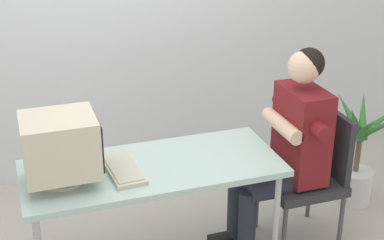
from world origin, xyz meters
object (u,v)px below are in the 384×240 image
Objects in this scene: crt_monitor at (61,146)px; office_chair at (311,171)px; desk at (153,174)px; potted_plant at (358,155)px; keyboard at (123,169)px; person_seated at (288,144)px.

crt_monitor reaches higher than office_chair.
desk is 3.71× the size of crt_monitor.
keyboard is at bearing -170.08° from potted_plant.
potted_plant reaches higher than desk.
keyboard is at bearing -175.67° from desk.
desk is at bearing -169.49° from potted_plant.
desk is at bearing 3.73° from crt_monitor.
office_chair is at bearing 1.03° from desk.
keyboard is 1.84m from potted_plant.
desk is at bearing -178.75° from person_seated.
crt_monitor is 0.45× the size of office_chair.
office_chair is at bearing -153.14° from potted_plant.
crt_monitor is at bearing -177.84° from person_seated.
crt_monitor is at bearing -176.27° from desk.
desk is 0.57m from crt_monitor.
keyboard is 0.49× the size of potted_plant.
crt_monitor is 0.39m from keyboard.
crt_monitor is 2.20m from potted_plant.
keyboard is 1.04m from person_seated.
desk is 0.87m from person_seated.
person_seated is (0.87, 0.02, 0.04)m from desk.
desk is at bearing -178.97° from office_chair.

